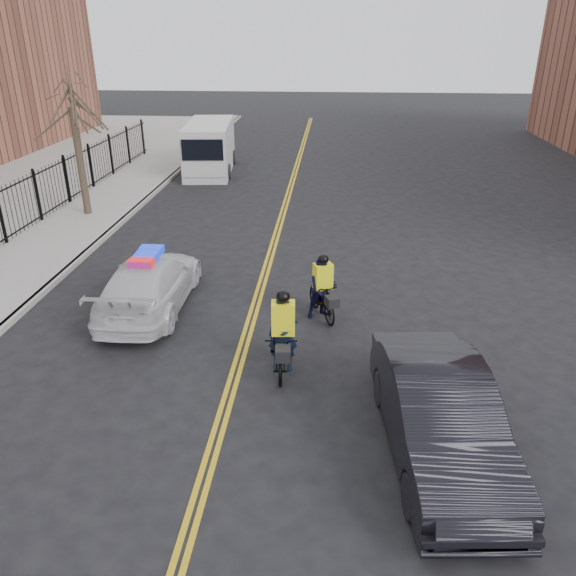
# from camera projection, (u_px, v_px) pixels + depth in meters

# --- Properties ---
(ground) EXTENTS (120.00, 120.00, 0.00)m
(ground) POSITION_uv_depth(u_px,v_px,m) (239.00, 360.00, 12.52)
(ground) COLOR black
(ground) RESTS_ON ground
(center_line_left) EXTENTS (0.10, 60.00, 0.01)m
(center_line_left) POSITION_uv_depth(u_px,v_px,m) (273.00, 239.00, 19.77)
(center_line_left) COLOR gold
(center_line_left) RESTS_ON ground
(center_line_right) EXTENTS (0.10, 60.00, 0.01)m
(center_line_right) POSITION_uv_depth(u_px,v_px,m) (277.00, 239.00, 19.76)
(center_line_right) COLOR gold
(center_line_right) RESTS_ON ground
(sidewalk) EXTENTS (3.00, 60.00, 0.15)m
(sidewalk) POSITION_uv_depth(u_px,v_px,m) (69.00, 231.00, 20.27)
(sidewalk) COLOR gray
(sidewalk) RESTS_ON ground
(curb) EXTENTS (0.20, 60.00, 0.15)m
(curb) POSITION_uv_depth(u_px,v_px,m) (109.00, 233.00, 20.17)
(curb) COLOR gray
(curb) RESTS_ON ground
(iron_fence) EXTENTS (0.12, 28.00, 2.00)m
(iron_fence) POSITION_uv_depth(u_px,v_px,m) (24.00, 206.00, 19.99)
(iron_fence) COLOR black
(iron_fence) RESTS_ON ground
(street_tree) EXTENTS (3.20, 3.20, 4.80)m
(street_tree) POSITION_uv_depth(u_px,v_px,m) (75.00, 124.00, 20.64)
(street_tree) COLOR #35281F
(street_tree) RESTS_ON sidewalk
(police_cruiser) EXTENTS (1.99, 4.77, 1.54)m
(police_cruiser) POSITION_uv_depth(u_px,v_px,m) (150.00, 283.00, 14.61)
(police_cruiser) COLOR silver
(police_cruiser) RESTS_ON ground
(dark_sedan) EXTENTS (2.10, 4.87, 1.56)m
(dark_sedan) POSITION_uv_depth(u_px,v_px,m) (440.00, 417.00, 9.44)
(dark_sedan) COLOR black
(dark_sedan) RESTS_ON ground
(cargo_van) EXTENTS (2.70, 6.04, 2.45)m
(cargo_van) POSITION_uv_depth(u_px,v_px,m) (209.00, 148.00, 28.61)
(cargo_van) COLOR silver
(cargo_van) RESTS_ON ground
(cyclist_near) EXTENTS (0.80, 1.95, 1.87)m
(cyclist_near) POSITION_uv_depth(u_px,v_px,m) (283.00, 343.00, 11.94)
(cyclist_near) COLOR black
(cyclist_near) RESTS_ON ground
(cyclist_far) EXTENTS (1.10, 1.74, 1.71)m
(cyclist_far) POSITION_uv_depth(u_px,v_px,m) (323.00, 293.00, 14.14)
(cyclist_far) COLOR black
(cyclist_far) RESTS_ON ground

